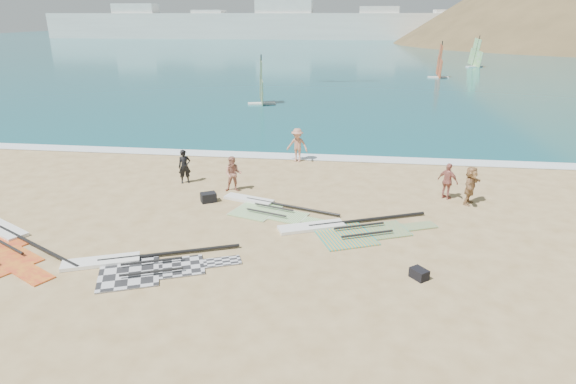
# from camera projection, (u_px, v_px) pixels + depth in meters

# --- Properties ---
(ground) EXTENTS (300.00, 300.00, 0.00)m
(ground) POSITION_uv_depth(u_px,v_px,m) (263.00, 264.00, 15.21)
(ground) COLOR tan
(ground) RESTS_ON ground
(sea) EXTENTS (300.00, 240.00, 0.06)m
(sea) POSITION_uv_depth(u_px,v_px,m) (345.00, 43.00, 138.04)
(sea) COLOR #0D5060
(sea) RESTS_ON ground
(surf_line) EXTENTS (300.00, 1.20, 0.04)m
(surf_line) POSITION_uv_depth(u_px,v_px,m) (302.00, 157.00, 26.66)
(surf_line) COLOR white
(surf_line) RESTS_ON ground
(far_town) EXTENTS (160.00, 8.00, 12.00)m
(far_town) POSITION_uv_depth(u_px,v_px,m) (297.00, 25.00, 155.14)
(far_town) COLOR white
(far_town) RESTS_ON ground
(rig_grey) EXTENTS (5.67, 3.43, 0.20)m
(rig_grey) POSITION_uv_depth(u_px,v_px,m) (137.00, 265.00, 15.09)
(rig_grey) COLOR #27272A
(rig_grey) RESTS_ON ground
(rig_green) EXTENTS (5.03, 2.94, 0.20)m
(rig_green) POSITION_uv_depth(u_px,v_px,m) (265.00, 207.00, 19.61)
(rig_green) COLOR #5BAE29
(rig_green) RESTS_ON ground
(rig_orange) EXTENTS (5.93, 3.67, 0.20)m
(rig_orange) POSITION_uv_depth(u_px,v_px,m) (346.00, 229.00, 17.62)
(rig_orange) COLOR orange
(rig_orange) RESTS_ON ground
(rig_red) EXTENTS (5.78, 4.49, 0.20)m
(rig_red) POSITION_uv_depth(u_px,v_px,m) (3.00, 243.00, 16.53)
(rig_red) COLOR red
(rig_red) RESTS_ON ground
(gear_bag_near) EXTENTS (0.76, 0.70, 0.40)m
(gear_bag_near) POSITION_uv_depth(u_px,v_px,m) (209.00, 197.00, 20.27)
(gear_bag_near) COLOR black
(gear_bag_near) RESTS_ON ground
(gear_bag_far) EXTENTS (0.61, 0.63, 0.31)m
(gear_bag_far) POSITION_uv_depth(u_px,v_px,m) (419.00, 274.00, 14.36)
(gear_bag_far) COLOR black
(gear_bag_far) RESTS_ON ground
(person_wetsuit) EXTENTS (0.69, 0.61, 1.59)m
(person_wetsuit) POSITION_uv_depth(u_px,v_px,m) (185.00, 167.00, 22.37)
(person_wetsuit) COLOR black
(person_wetsuit) RESTS_ON ground
(beachgoer_left) EXTENTS (0.84, 0.69, 1.60)m
(beachgoer_left) POSITION_uv_depth(u_px,v_px,m) (233.00, 174.00, 21.31)
(beachgoer_left) COLOR tan
(beachgoer_left) RESTS_ON ground
(beachgoer_mid) EXTENTS (1.29, 0.93, 1.81)m
(beachgoer_mid) POSITION_uv_depth(u_px,v_px,m) (297.00, 145.00, 25.63)
(beachgoer_mid) COLOR tan
(beachgoer_mid) RESTS_ON ground
(beachgoer_back) EXTENTS (0.95, 0.89, 1.58)m
(beachgoer_back) POSITION_uv_depth(u_px,v_px,m) (448.00, 181.00, 20.41)
(beachgoer_back) COLOR #AD6256
(beachgoer_back) RESTS_ON ground
(beachgoer_right) EXTENTS (1.11, 1.56, 1.63)m
(beachgoer_right) POSITION_uv_depth(u_px,v_px,m) (470.00, 185.00, 19.84)
(beachgoer_right) COLOR #AA7D4F
(beachgoer_right) RESTS_ON ground
(windsurfer_left) EXTENTS (2.48, 2.82, 4.34)m
(windsurfer_left) POSITION_uv_depth(u_px,v_px,m) (261.00, 90.00, 42.00)
(windsurfer_left) COLOR white
(windsurfer_left) RESTS_ON ground
(windsurfer_centre) EXTENTS (2.51, 3.04, 4.54)m
(windsurfer_centre) POSITION_uv_depth(u_px,v_px,m) (439.00, 67.00, 59.83)
(windsurfer_centre) COLOR white
(windsurfer_centre) RESTS_ON ground
(windsurfer_right) EXTENTS (2.62, 2.83, 4.68)m
(windsurfer_right) POSITION_uv_depth(u_px,v_px,m) (475.00, 58.00, 72.48)
(windsurfer_right) COLOR white
(windsurfer_right) RESTS_ON ground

